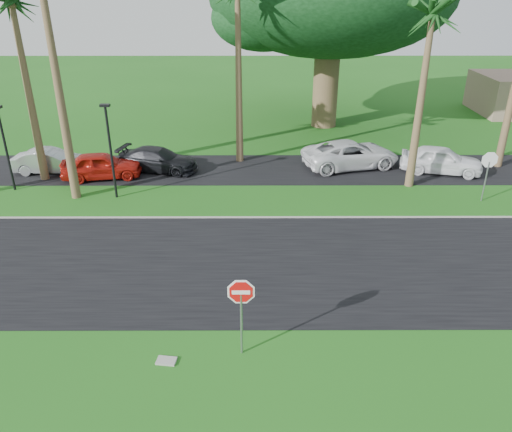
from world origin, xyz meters
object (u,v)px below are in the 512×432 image
object	(u,v)px
car_silver	(51,161)
stop_sign_near	(241,302)
car_pickup	(441,160)
stop_sign_far	(488,166)
car_minivan	(351,154)
car_dark	(158,160)
car_red	(102,166)

from	to	relation	value
car_silver	stop_sign_near	bearing A→B (deg)	-143.67
car_silver	car_pickup	world-z (taller)	car_pickup
stop_sign_far	car_minivan	world-z (taller)	stop_sign_far
stop_sign_far	stop_sign_near	bearing A→B (deg)	43.73
stop_sign_near	car_dark	distance (m)	16.13
car_dark	car_minivan	xyz separation A→B (m)	(10.93, 0.57, 0.11)
car_silver	car_dark	xyz separation A→B (m)	(5.92, 0.28, -0.01)
car_minivan	car_silver	bearing A→B (deg)	78.17
car_silver	car_minivan	distance (m)	16.87
stop_sign_far	car_silver	world-z (taller)	stop_sign_far
car_silver	car_red	xyz separation A→B (m)	(3.08, -0.88, 0.05)
car_silver	car_pickup	bearing A→B (deg)	-90.07
stop_sign_near	car_silver	world-z (taller)	stop_sign_near
car_silver	car_red	world-z (taller)	car_red
stop_sign_far	car_silver	xyz separation A→B (m)	(-22.47, 4.00, -1.11)
car_silver	car_pickup	distance (m)	21.72
car_dark	stop_sign_far	bearing A→B (deg)	-90.64
stop_sign_near	car_minivan	size ratio (longest dim) A/B	0.48
car_dark	car_silver	bearing A→B (deg)	106.61
stop_sign_far	car_dark	bearing A→B (deg)	-14.51
car_silver	car_pickup	size ratio (longest dim) A/B	0.92
car_dark	car_minivan	bearing A→B (deg)	-73.13
car_minivan	car_dark	bearing A→B (deg)	78.26
stop_sign_near	car_minivan	distance (m)	16.94
car_silver	car_minivan	world-z (taller)	car_minivan
car_minivan	car_pickup	xyz separation A→B (m)	(4.87, -0.94, -0.02)
stop_sign_far	car_dark	size ratio (longest dim) A/B	0.59
stop_sign_far	car_dark	distance (m)	17.12
stop_sign_far	car_silver	bearing A→B (deg)	-10.09
car_dark	car_minivan	world-z (taller)	car_minivan
stop_sign_near	car_silver	distance (m)	18.61
car_dark	car_pickup	xyz separation A→B (m)	(15.79, -0.37, 0.10)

